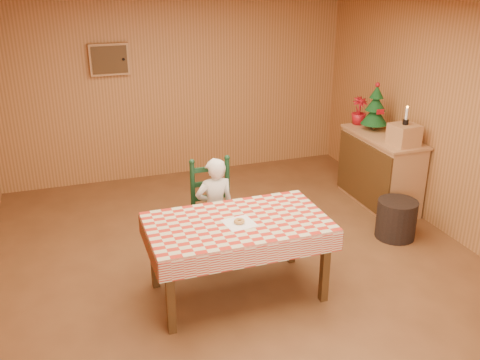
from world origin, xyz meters
name	(u,v)px	position (x,y,z in m)	size (l,w,h in m)	color
ground	(246,273)	(0.00, 0.00, 0.00)	(6.00, 6.00, 0.00)	brown
cabin_walls	(229,85)	(0.00, 0.53, 1.83)	(5.10, 6.05, 2.65)	#AD713E
dining_table	(238,229)	(-0.20, -0.31, 0.69)	(1.66, 0.96, 0.77)	#482C13
ladder_chair	(214,212)	(-0.20, 0.48, 0.50)	(0.44, 0.40, 1.08)	black
seated_child	(215,209)	(-0.20, 0.42, 0.56)	(0.41, 0.27, 1.12)	silver
napkin	(239,223)	(-0.20, -0.36, 0.77)	(0.26, 0.26, 0.00)	white
donut	(239,221)	(-0.20, -0.36, 0.79)	(0.10, 0.10, 0.03)	#BB8843
shelf_unit	(380,170)	(2.21, 1.07, 0.47)	(0.54, 1.24, 0.93)	#B58151
crate	(404,135)	(2.22, 0.67, 1.06)	(0.30, 0.30, 0.25)	#B58151
christmas_tree	(375,109)	(2.22, 1.32, 1.21)	(0.34, 0.34, 0.62)	#482C13
flower_arrangement	(359,111)	(2.17, 1.62, 1.11)	(0.20, 0.20, 0.36)	maroon
candle_set	(406,119)	(2.22, 0.67, 1.24)	(0.07, 0.07, 0.22)	black
storage_bin	(396,219)	(1.88, 0.18, 0.23)	(0.45, 0.45, 0.45)	black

